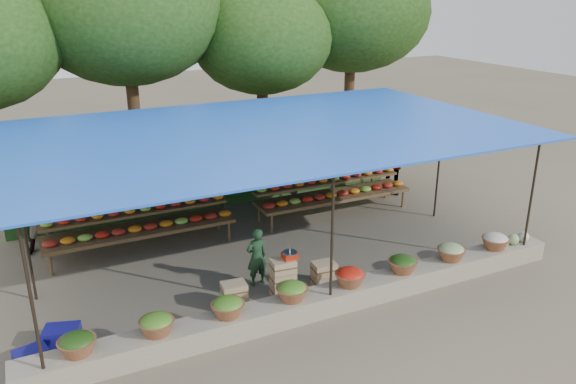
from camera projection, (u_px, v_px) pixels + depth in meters
name	position (u px, v px, depth m)	size (l,w,h in m)	color
ground	(266.00, 251.00, 12.70)	(60.00, 60.00, 0.00)	brown
stone_curb	(326.00, 300.00, 10.30)	(10.60, 0.55, 0.40)	gray
stall_canopy	(263.00, 135.00, 11.84)	(10.80, 6.60, 2.82)	black
produce_baskets	(322.00, 284.00, 10.14)	(8.98, 0.58, 0.34)	brown
netting_backdrop	(218.00, 162.00, 14.94)	(10.60, 0.06, 2.50)	#204E1C
tree_row	(196.00, 21.00, 16.46)	(16.51, 5.50, 7.12)	#3D2D16
fruit_table_left	(140.00, 224.00, 12.62)	(4.21, 0.95, 0.93)	brown
fruit_table_right	(333.00, 191.00, 14.67)	(4.21, 0.95, 0.93)	brown
crate_counter	(282.00, 282.00, 10.74)	(2.38, 0.38, 0.77)	#A57D5E
weighing_scale	(290.00, 255.00, 10.63)	(0.29, 0.29, 0.30)	red
vendor_seated	(257.00, 257.00, 11.08)	(0.44, 0.29, 1.21)	#1A3A21
customer_left	(42.00, 213.00, 12.40)	(0.90, 0.70, 1.86)	slate
customer_mid	(297.00, 178.00, 15.19)	(1.01, 0.58, 1.56)	slate
customer_right	(392.00, 162.00, 16.02)	(1.09, 0.45, 1.85)	slate
blue_crate_front	(62.00, 337.00, 9.28)	(0.56, 0.41, 0.34)	navy
blue_crate_back	(31.00, 358.00, 8.78)	(0.49, 0.35, 0.29)	navy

